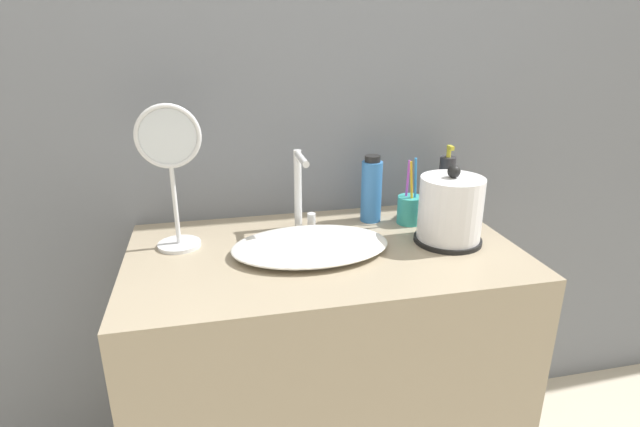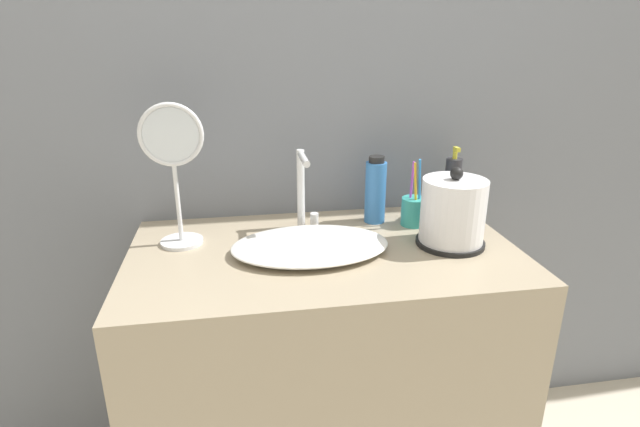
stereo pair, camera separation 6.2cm
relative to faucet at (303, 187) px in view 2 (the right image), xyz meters
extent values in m
cube|color=slate|center=(0.03, 0.16, 0.37)|extent=(6.00, 0.04, 2.60)
cube|color=gray|center=(0.03, -0.15, -0.53)|extent=(1.01, 0.57, 0.81)
ellipsoid|color=white|center=(0.00, -0.16, -0.11)|extent=(0.41, 0.27, 0.04)
cylinder|color=silver|center=(0.00, 0.01, -0.01)|extent=(0.02, 0.02, 0.23)
cylinder|color=silver|center=(0.00, -0.05, 0.09)|extent=(0.02, 0.13, 0.02)
cylinder|color=silver|center=(0.03, 0.01, -0.11)|extent=(0.02, 0.02, 0.04)
cylinder|color=black|center=(0.37, -0.17, -0.12)|extent=(0.18, 0.18, 0.01)
cylinder|color=silver|center=(0.37, -0.17, -0.04)|extent=(0.17, 0.17, 0.18)
sphere|color=black|center=(0.37, -0.17, 0.07)|extent=(0.03, 0.03, 0.03)
cylinder|color=teal|center=(0.32, -0.02, -0.09)|extent=(0.07, 0.07, 0.08)
cylinder|color=#338CE0|center=(0.33, -0.03, -0.01)|extent=(0.02, 0.02, 0.17)
cylinder|color=yellow|center=(0.32, -0.03, -0.01)|extent=(0.02, 0.01, 0.16)
cylinder|color=#B24CCC|center=(0.31, -0.01, -0.02)|extent=(0.01, 0.01, 0.15)
cylinder|color=#28282D|center=(0.46, 0.03, -0.04)|extent=(0.05, 0.05, 0.18)
cylinder|color=gold|center=(0.46, 0.03, 0.07)|extent=(0.01, 0.01, 0.02)
cube|color=gold|center=(0.46, 0.02, 0.08)|extent=(0.01, 0.03, 0.01)
cylinder|color=#3370B7|center=(0.22, 0.03, -0.04)|extent=(0.06, 0.06, 0.18)
cylinder|color=black|center=(0.22, 0.03, 0.06)|extent=(0.05, 0.05, 0.02)
cylinder|color=silver|center=(-0.33, -0.05, -0.12)|extent=(0.11, 0.11, 0.01)
cylinder|color=silver|center=(-0.33, -0.05, -0.01)|extent=(0.01, 0.01, 0.21)
torus|color=silver|center=(-0.33, -0.05, 0.17)|extent=(0.16, 0.01, 0.16)
cylinder|color=silver|center=(-0.33, -0.05, 0.17)|extent=(0.14, 0.00, 0.14)
camera|label=1|loc=(-0.24, -1.30, 0.41)|focal=28.00mm
camera|label=2|loc=(-0.18, -1.32, 0.41)|focal=28.00mm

